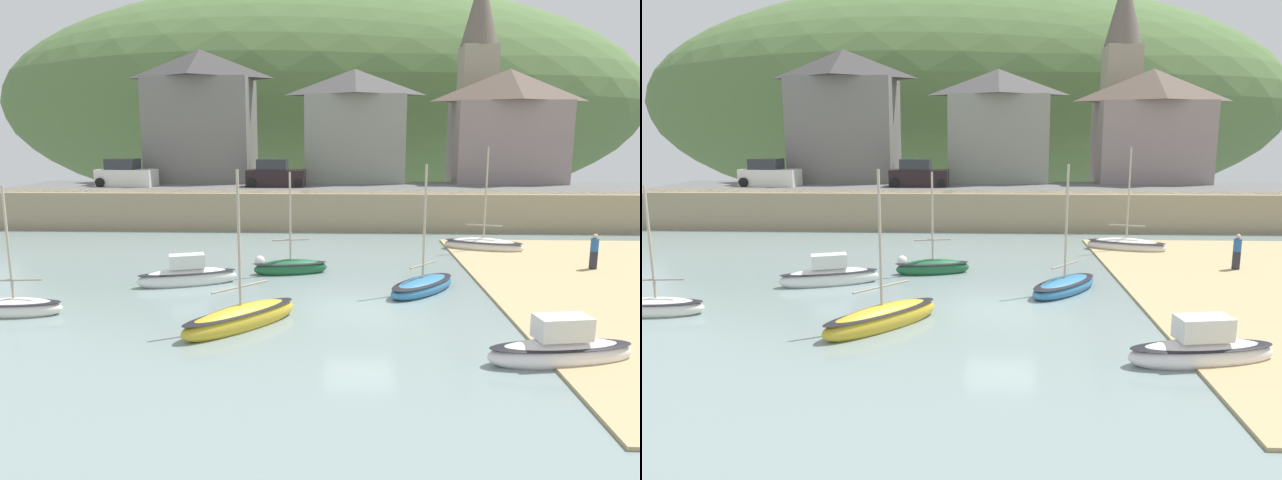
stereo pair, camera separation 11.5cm
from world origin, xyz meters
TOP-DOWN VIEW (x-y plane):
  - ground at (1.40, -9.56)m, footprint 48.00×41.00m
  - quay_seawall at (0.00, 17.50)m, footprint 48.00×9.40m
  - hillside_backdrop at (-3.53, 55.20)m, footprint 80.00×44.00m
  - waterfront_building_left at (-11.62, 25.20)m, footprint 8.11×5.82m
  - waterfront_building_centre at (0.25, 25.20)m, footprint 7.75×5.17m
  - waterfront_building_right at (11.93, 25.20)m, footprint 8.53×5.25m
  - church_with_spire at (10.39, 29.20)m, footprint 3.00×3.00m
  - sailboat_nearest_shore at (-7.01, 2.99)m, footprint 4.12×2.19m
  - motorboat_with_cabin at (-3.88, -2.14)m, footprint 3.78×3.91m
  - fishing_boat_green at (-11.89, -1.17)m, footprint 3.28×1.26m
  - rowboat_small_beached at (5.31, -4.62)m, footprint 4.25×1.68m
  - dinghy_open_wooden at (2.53, 2.26)m, footprint 3.48×3.71m
  - sailboat_tall_mast at (-2.93, 5.07)m, footprint 3.41×1.62m
  - sailboat_blue_trim at (6.87, 10.41)m, footprint 4.26×2.45m
  - parked_car_near_slipway at (-16.17, 20.70)m, footprint 4.23×2.05m
  - parked_car_by_wall at (-5.41, 20.70)m, footprint 4.15×1.83m
  - person_near_water at (10.73, 6.03)m, footprint 0.34×0.34m
  - mooring_buoy at (-4.58, 6.92)m, footprint 0.48×0.48m

SIDE VIEW (x-z plane):
  - mooring_buoy at x=-4.58m, z-range -0.10..0.39m
  - ground at x=1.40m, z-range -0.14..0.47m
  - dinghy_open_wooden at x=2.53m, z-range -2.33..2.85m
  - fishing_boat_green at x=-11.89m, z-range -2.05..2.60m
  - sailboat_tall_mast at x=-2.93m, z-range -2.07..2.63m
  - sailboat_blue_trim at x=6.87m, z-range -2.54..3.12m
  - motorboat_with_cabin at x=-3.88m, z-range -2.33..2.97m
  - sailboat_nearest_shore at x=-7.01m, z-range -0.38..1.11m
  - rowboat_small_beached at x=5.31m, z-range -0.39..1.14m
  - person_near_water at x=10.73m, z-range 0.17..1.79m
  - quay_seawall at x=0.00m, z-range 0.16..2.56m
  - parked_car_near_slipway at x=-16.17m, z-range 2.23..4.18m
  - parked_car_by_wall at x=-5.41m, z-range 2.23..4.18m
  - waterfront_building_right at x=11.93m, z-range 2.48..10.98m
  - waterfront_building_centre at x=0.25m, z-range 2.48..11.01m
  - waterfront_building_left at x=-11.62m, z-range 2.48..12.51m
  - hillside_backdrop at x=-3.53m, z-range -4.18..23.67m
  - church_with_spire at x=10.39m, z-range 2.67..19.26m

